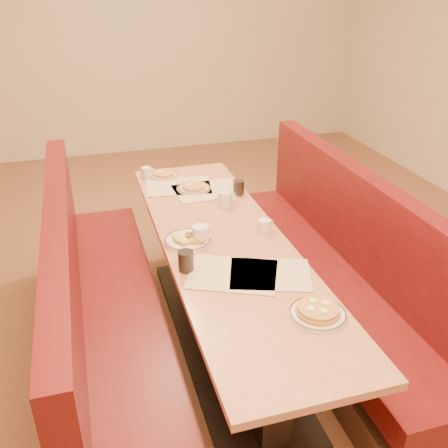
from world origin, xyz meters
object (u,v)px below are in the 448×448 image
object	(u,v)px
eggs_plate	(187,240)
soda_tumbler_near	(186,261)
coffee_mug_c	(225,198)
pancake_plate	(318,312)
soda_tumbler_mid	(239,188)
coffee_mug_b	(201,234)
diner_table	(225,295)
coffee_mug_a	(265,226)
coffee_mug_d	(147,172)
booth_left	(102,318)
booth_right	(334,278)

from	to	relation	value
eggs_plate	soda_tumbler_near	size ratio (longest dim) A/B	2.46
coffee_mug_c	pancake_plate	bearing A→B (deg)	-99.83
coffee_mug_c	soda_tumbler_mid	distance (m)	0.20
coffee_mug_b	soda_tumbler_mid	size ratio (longest dim) A/B	1.27
diner_table	coffee_mug_a	world-z (taller)	coffee_mug_a
coffee_mug_d	coffee_mug_c	bearing A→B (deg)	-64.45
booth_left	coffee_mug_d	distance (m)	1.27
booth_right	soda_tumbler_mid	distance (m)	0.88
coffee_mug_a	booth_right	bearing A→B (deg)	-26.48
diner_table	coffee_mug_b	xyz separation A→B (m)	(-0.13, 0.03, 0.43)
booth_left	pancake_plate	bearing A→B (deg)	-40.09
eggs_plate	coffee_mug_b	xyz separation A→B (m)	(0.08, -0.02, 0.04)
coffee_mug_b	eggs_plate	bearing A→B (deg)	155.60
booth_right	coffee_mug_b	bearing A→B (deg)	178.26
diner_table	booth_left	world-z (taller)	booth_left
eggs_plate	coffee_mug_d	bearing A→B (deg)	93.67
coffee_mug_d	booth_left	bearing A→B (deg)	-119.98
diner_table	soda_tumbler_near	bearing A→B (deg)	-139.03
soda_tumbler_mid	coffee_mug_a	bearing A→B (deg)	-92.30
diner_table	booth_right	world-z (taller)	booth_right
pancake_plate	coffee_mug_a	world-z (taller)	coffee_mug_a
coffee_mug_c	coffee_mug_d	xyz separation A→B (m)	(-0.42, 0.64, -0.01)
coffee_mug_a	coffee_mug_c	size ratio (longest dim) A/B	0.80
eggs_plate	coffee_mug_d	world-z (taller)	coffee_mug_d
coffee_mug_a	coffee_mug_d	size ratio (longest dim) A/B	0.99
booth_left	soda_tumbler_mid	size ratio (longest dim) A/B	24.21
booth_left	eggs_plate	distance (m)	0.66
diner_table	coffee_mug_a	size ratio (longest dim) A/B	23.89
booth_left	eggs_plate	xyz separation A→B (m)	(0.52, 0.05, 0.41)
booth_right	eggs_plate	world-z (taller)	booth_right
diner_table	booth_left	bearing A→B (deg)	180.00
booth_right	booth_left	bearing A→B (deg)	180.00
coffee_mug_b	coffee_mug_c	world-z (taller)	same
diner_table	soda_tumbler_near	xyz separation A→B (m)	(-0.28, -0.24, 0.43)
soda_tumbler_near	booth_left	bearing A→B (deg)	151.74
coffee_mug_b	soda_tumbler_mid	xyz separation A→B (m)	(0.41, 0.58, -0.00)
diner_table	coffee_mug_b	world-z (taller)	coffee_mug_b
soda_tumbler_near	coffee_mug_a	bearing A→B (deg)	27.32
diner_table	soda_tumbler_near	world-z (taller)	soda_tumbler_near
booth_right	coffee_mug_b	distance (m)	0.97
coffee_mug_d	soda_tumbler_near	distance (m)	1.34
soda_tumbler_mid	coffee_mug_c	bearing A→B (deg)	-133.07
eggs_plate	soda_tumbler_near	bearing A→B (deg)	-103.77
pancake_plate	coffee_mug_c	bearing A→B (deg)	92.67
pancake_plate	coffee_mug_b	bearing A→B (deg)	112.18
coffee_mug_a	soda_tumbler_mid	size ratio (longest dim) A/B	1.01
diner_table	pancake_plate	xyz separation A→B (m)	(0.20, -0.78, 0.40)
coffee_mug_a	soda_tumbler_mid	xyz separation A→B (m)	(0.02, 0.57, 0.01)
booth_right	soda_tumbler_near	bearing A→B (deg)	-166.50
eggs_plate	soda_tumbler_mid	world-z (taller)	soda_tumbler_mid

